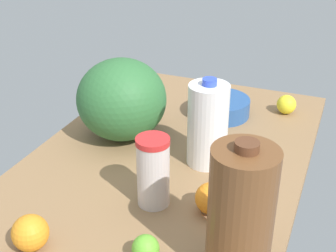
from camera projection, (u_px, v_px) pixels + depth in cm
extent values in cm
cube|color=olive|center=(168.00, 161.00, 135.30)|extent=(120.00, 76.00, 3.00)
cylinder|color=white|center=(208.00, 125.00, 126.80)|extent=(11.09, 11.09, 23.37)
cylinder|color=blue|center=(210.00, 82.00, 120.98)|extent=(3.88, 3.88, 1.80)
cylinder|color=silver|center=(153.00, 174.00, 111.58)|extent=(7.88, 7.88, 16.64)
cylinder|color=red|center=(153.00, 141.00, 107.41)|extent=(8.12, 8.12, 1.40)
ellipsoid|color=#2E6734|center=(122.00, 99.00, 140.17)|extent=(27.01, 27.01, 24.78)
cylinder|color=#295190|center=(220.00, 107.00, 157.73)|extent=(19.83, 19.83, 5.93)
cylinder|color=brown|center=(241.00, 214.00, 89.16)|extent=(12.93, 12.93, 27.94)
cylinder|color=#59331E|center=(247.00, 147.00, 82.29)|extent=(4.53, 4.53, 1.80)
sphere|color=orange|center=(30.00, 233.00, 99.35)|extent=(8.02, 8.02, 8.02)
sphere|color=yellow|center=(286.00, 104.00, 158.59)|extent=(6.53, 6.53, 6.53)
sphere|color=orange|center=(211.00, 198.00, 110.51)|extent=(7.67, 7.67, 7.67)
sphere|color=#63B632|center=(146.00, 248.00, 96.66)|extent=(5.85, 5.85, 5.85)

